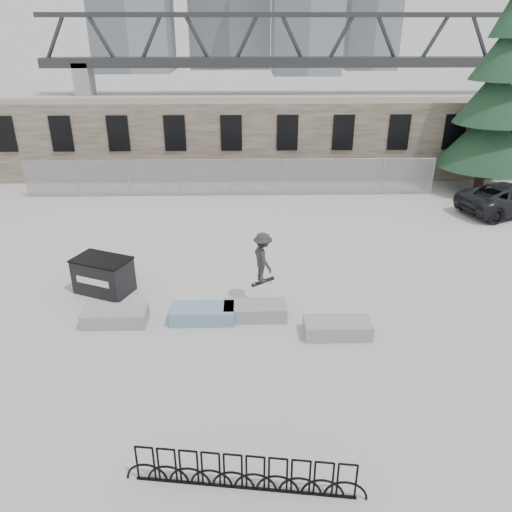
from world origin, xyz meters
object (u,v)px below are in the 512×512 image
(planter_far_left, at_px, (115,316))
(planter_center_right, at_px, (255,310))
(bike_rack, at_px, (244,473))
(dumpster, at_px, (103,275))
(suv, at_px, (510,198))
(spruce_tree, at_px, (494,106))
(planter_center_left, at_px, (202,313))
(skateboarder, at_px, (263,258))
(planter_offset, at_px, (337,328))

(planter_far_left, height_order, planter_center_right, same)
(planter_far_left, relative_size, bike_rack, 0.41)
(dumpster, height_order, suv, suv)
(planter_center_right, bearing_deg, spruce_tree, 45.67)
(dumpster, bearing_deg, planter_center_left, -5.66)
(suv, bearing_deg, bike_rack, 122.56)
(planter_center_right, distance_m, suv, 15.94)
(planter_far_left, distance_m, bike_rack, 7.46)
(planter_far_left, relative_size, planter_center_left, 1.00)
(planter_center_right, bearing_deg, planter_center_left, -174.65)
(planter_center_left, bearing_deg, suv, 33.68)
(planter_center_right, relative_size, dumpster, 0.90)
(skateboarder, bearing_deg, suv, -75.87)
(planter_far_left, distance_m, planter_center_right, 4.42)
(planter_far_left, relative_size, spruce_tree, 0.17)
(planter_center_right, xyz_separation_m, dumpster, (-5.24, 1.82, 0.38))
(bike_rack, relative_size, spruce_tree, 0.43)
(planter_far_left, bearing_deg, dumpster, 111.92)
(suv, bearing_deg, spruce_tree, -19.29)
(bike_rack, bearing_deg, planter_offset, 62.64)
(planter_far_left, height_order, bike_rack, bike_rack)
(dumpster, bearing_deg, spruce_tree, 55.44)
(planter_center_left, distance_m, dumpster, 4.10)
(dumpster, relative_size, bike_rack, 0.45)
(planter_far_left, xyz_separation_m, skateboarder, (4.68, 1.11, 1.44))
(bike_rack, bearing_deg, planter_far_left, 122.90)
(planter_center_left, relative_size, suv, 0.38)
(planter_center_right, height_order, bike_rack, bike_rack)
(planter_far_left, bearing_deg, planter_offset, -6.77)
(planter_far_left, xyz_separation_m, suv, (17.21, 9.74, 0.48))
(planter_offset, bearing_deg, planter_far_left, 173.23)
(dumpster, xyz_separation_m, bike_rack, (4.89, -8.34, -0.20))
(planter_center_right, height_order, dumpster, dumpster)
(planter_center_left, distance_m, bike_rack, 6.49)
(planter_far_left, xyz_separation_m, dumpster, (-0.84, 2.08, 0.38))
(planter_offset, height_order, bike_rack, bike_rack)
(planter_center_right, xyz_separation_m, spruce_tree, (12.88, 13.19, 4.34))
(planter_center_right, relative_size, planter_offset, 1.00)
(planter_far_left, distance_m, planter_center_left, 2.74)
(suv, height_order, skateboarder, skateboarder)
(planter_center_right, bearing_deg, bike_rack, -93.14)
(spruce_tree, bearing_deg, planter_far_left, -142.15)
(dumpster, bearing_deg, suv, 46.38)
(planter_center_left, height_order, planter_offset, same)
(planter_far_left, height_order, spruce_tree, spruce_tree)
(planter_center_right, xyz_separation_m, skateboarder, (0.27, 0.86, 1.44))
(bike_rack, distance_m, suv, 20.72)
(suv, bearing_deg, skateboarder, 106.55)
(planter_center_left, bearing_deg, dumpster, 150.98)
(planter_center_left, distance_m, planter_offset, 4.23)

